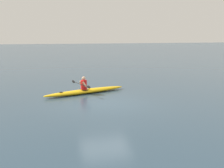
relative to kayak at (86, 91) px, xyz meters
name	(u,v)px	position (x,y,z in m)	size (l,w,h in m)	color
ground_plane	(105,103)	(-0.65, 2.40, -0.13)	(160.00, 160.00, 0.00)	#283D4C
kayak	(86,91)	(0.00, 0.00, 0.00)	(4.99, 2.21, 0.25)	#EAB214
kayaker	(83,84)	(0.14, 0.05, 0.44)	(0.82, 2.27, 0.75)	red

